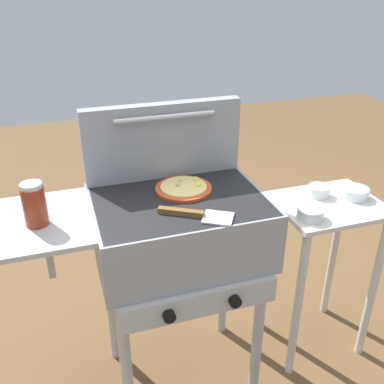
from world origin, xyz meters
name	(u,v)px	position (x,y,z in m)	size (l,w,h in m)	color
ground_plane	(182,371)	(0.00, 0.00, 0.00)	(8.00, 8.00, 0.00)	brown
grill	(176,233)	(-0.01, 0.00, 0.76)	(0.96, 0.53, 0.90)	gray
grill_lid_open	(163,140)	(0.00, 0.21, 1.05)	(0.63, 0.08, 0.30)	gray
pizza_cheese	(184,188)	(0.04, 0.06, 0.91)	(0.22, 0.22, 0.03)	#C64723
sauce_jar	(34,204)	(-0.50, -0.03, 0.97)	(0.08, 0.08, 0.15)	maroon
spatula	(196,214)	(0.02, -0.14, 0.91)	(0.25, 0.18, 0.02)	#B7BABF
prep_table	(322,247)	(0.66, 0.00, 0.55)	(0.44, 0.36, 0.77)	beige
topping_bowl_near	(319,191)	(0.65, 0.07, 0.79)	(0.09, 0.09, 0.04)	silver
topping_bowl_far	(355,193)	(0.79, 0.01, 0.79)	(0.11, 0.11, 0.04)	silver
topping_bowl_middle	(310,214)	(0.51, -0.09, 0.79)	(0.11, 0.11, 0.04)	silver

